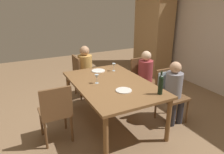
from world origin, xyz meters
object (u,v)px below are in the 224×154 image
at_px(chair_near, 56,110).
at_px(person_woman_host, 174,88).
at_px(dining_table, 112,87).
at_px(chair_far_right, 168,87).
at_px(dinner_plate_host, 98,71).
at_px(armoire_cabinet, 153,35).
at_px(wine_glass_near_left, 97,77).
at_px(chair_far_left, 143,77).
at_px(wine_glass_centre, 114,66).
at_px(person_man_bearded, 86,67).
at_px(dinner_plate_guest_left, 124,90).
at_px(chair_left_end, 82,73).
at_px(wine_bottle_tall_green, 161,84).
at_px(person_man_guest, 146,74).

bearing_deg(chair_near, person_woman_host, -10.17).
xyz_separation_m(dining_table, person_woman_host, (0.43, 0.96, -0.05)).
xyz_separation_m(chair_far_right, dinner_plate_host, (-0.94, -0.93, 0.17)).
xyz_separation_m(armoire_cabinet, wine_glass_near_left, (1.91, -2.56, -0.23)).
bearing_deg(dining_table, chair_near, -84.84).
xyz_separation_m(chair_far_right, chair_far_left, (-0.78, 0.00, -0.06)).
bearing_deg(wine_glass_near_left, wine_glass_centre, 129.04).
xyz_separation_m(dining_table, chair_near, (0.09, -0.96, -0.15)).
bearing_deg(chair_far_right, dinner_plate_host, -45.34).
height_order(person_man_bearded, wine_glass_centre, person_man_bearded).
height_order(wine_glass_centre, dinner_plate_guest_left, wine_glass_centre).
distance_m(person_man_bearded, wine_glass_near_left, 1.24).
distance_m(dinner_plate_host, dinner_plate_guest_left, 1.03).
height_order(armoire_cabinet, wine_glass_centre, armoire_cabinet).
distance_m(chair_left_end, chair_near, 1.63).
relative_size(chair_near, wine_bottle_tall_green, 2.67).
xyz_separation_m(chair_near, dinner_plate_guest_left, (0.29, 0.97, 0.23)).
distance_m(wine_glass_centre, dinner_plate_guest_left, 0.96).
xyz_separation_m(chair_far_right, wine_bottle_tall_green, (0.42, -0.55, 0.31)).
relative_size(armoire_cabinet, chair_far_left, 2.37).
relative_size(person_woman_host, person_man_guest, 0.99).
xyz_separation_m(person_woman_host, dinner_plate_guest_left, (-0.06, -0.96, 0.13)).
xyz_separation_m(armoire_cabinet, wine_glass_centre, (1.47, -2.02, -0.23)).
bearing_deg(chair_near, dinner_plate_host, 36.47).
distance_m(person_man_bearded, wine_bottle_tall_green, 2.05).
height_order(wine_glass_near_left, dinner_plate_host, wine_glass_near_left).
bearing_deg(chair_left_end, person_woman_host, 31.46).
distance_m(wine_glass_near_left, wine_glass_centre, 0.70).
xyz_separation_m(dining_table, person_man_bearded, (-1.29, 0.03, -0.03)).
xyz_separation_m(chair_left_end, person_man_guest, (0.90, 1.05, 0.11)).
distance_m(dining_table, chair_far_left, 1.09).
relative_size(person_woman_host, wine_bottle_tall_green, 3.17).
bearing_deg(chair_far_right, armoire_cabinet, -120.90).
relative_size(wine_glass_centre, dinner_plate_guest_left, 0.61).
bearing_deg(chair_left_end, wine_glass_centre, 27.90).
xyz_separation_m(chair_left_end, wine_bottle_tall_green, (1.99, 0.51, 0.38)).
distance_m(chair_far_left, person_man_guest, 0.16).
relative_size(chair_far_right, person_man_guest, 0.83).
xyz_separation_m(armoire_cabinet, dinner_plate_guest_left, (2.38, -2.33, -0.33)).
relative_size(dining_table, dinner_plate_guest_left, 7.47).
bearing_deg(person_man_guest, chair_far_left, -90.00).
xyz_separation_m(armoire_cabinet, chair_left_end, (0.72, -2.42, -0.56)).
bearing_deg(armoire_cabinet, chair_near, -57.61).
bearing_deg(person_man_bearded, dinner_plate_guest_left, -0.63).
distance_m(person_man_bearded, person_man_guest, 1.30).
height_order(chair_near, person_woman_host, person_woman_host).
height_order(chair_far_right, wine_bottle_tall_green, wine_bottle_tall_green).
distance_m(chair_far_right, dinner_plate_host, 1.33).
distance_m(armoire_cabinet, person_man_guest, 2.17).
relative_size(chair_left_end, dinner_plate_host, 3.61).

